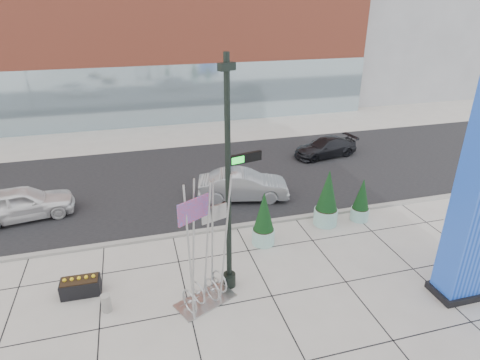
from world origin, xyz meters
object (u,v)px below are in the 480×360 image
object	(u,v)px
public_art_sculpture	(205,273)
overhead_street_sign	(242,166)
concrete_bollard	(106,303)
car_white_west	(22,203)
lamp_post	(228,204)
car_silver_mid	(243,185)

from	to	relation	value
public_art_sculpture	overhead_street_sign	xyz separation A→B (m)	(2.59, 4.42, 1.93)
concrete_bollard	overhead_street_sign	bearing A→B (deg)	33.61
concrete_bollard	car_white_west	distance (m)	8.83
concrete_bollard	overhead_street_sign	world-z (taller)	overhead_street_sign
lamp_post	public_art_sculpture	bearing A→B (deg)	-148.71
concrete_bollard	car_silver_mid	bearing A→B (deg)	45.40
concrete_bollard	car_white_west	bearing A→B (deg)	117.47
public_art_sculpture	concrete_bollard	size ratio (longest dim) A/B	7.28
car_white_west	car_silver_mid	distance (m)	10.99
concrete_bollard	car_white_west	size ratio (longest dim) A/B	0.14
car_silver_mid	concrete_bollard	bearing A→B (deg)	148.02
overhead_street_sign	car_white_west	world-z (taller)	overhead_street_sign
lamp_post	car_white_west	size ratio (longest dim) A/B	1.78
lamp_post	public_art_sculpture	size ratio (longest dim) A/B	1.78
concrete_bollard	overhead_street_sign	xyz separation A→B (m)	(5.98, 3.97, 2.85)
public_art_sculpture	car_white_west	bearing A→B (deg)	107.48
car_white_west	car_silver_mid	xyz separation A→B (m)	(10.96, -0.84, -0.02)
overhead_street_sign	lamp_post	bearing A→B (deg)	-125.95
concrete_bollard	car_white_west	world-z (taller)	car_white_west
public_art_sculpture	overhead_street_sign	size ratio (longest dim) A/B	1.29
lamp_post	car_white_west	xyz separation A→B (m)	(-8.48, 7.65, -2.66)
lamp_post	car_silver_mid	size ratio (longest dim) A/B	1.77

